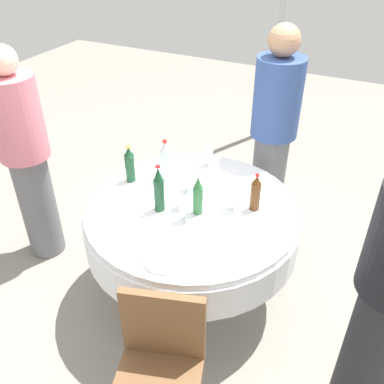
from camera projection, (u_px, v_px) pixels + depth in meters
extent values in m
plane|color=gray|center=(192.00, 289.00, 3.05)|extent=(10.00, 10.00, 0.00)
cylinder|color=white|center=(192.00, 209.00, 2.65)|extent=(1.32, 1.32, 0.04)
cylinder|color=white|center=(192.00, 225.00, 2.72)|extent=(1.35, 1.35, 0.22)
cylinder|color=slate|center=(192.00, 265.00, 2.92)|extent=(0.14, 0.14, 0.48)
cylinder|color=slate|center=(192.00, 288.00, 3.05)|extent=(0.56, 0.56, 0.03)
cylinder|color=#194728|center=(130.00, 168.00, 2.83)|extent=(0.07, 0.07, 0.20)
cone|color=#194728|center=(129.00, 151.00, 2.76)|extent=(0.06, 0.06, 0.05)
cylinder|color=gold|center=(128.00, 147.00, 2.74)|extent=(0.03, 0.03, 0.01)
cylinder|color=#2D6B38|center=(198.00, 200.00, 2.53)|extent=(0.06, 0.06, 0.18)
cone|color=#2D6B38|center=(198.00, 182.00, 2.46)|extent=(0.05, 0.05, 0.07)
cylinder|color=silver|center=(198.00, 176.00, 2.44)|extent=(0.02, 0.02, 0.01)
cylinder|color=#194728|center=(159.00, 195.00, 2.55)|extent=(0.07, 0.07, 0.21)
cone|color=#194728|center=(158.00, 174.00, 2.47)|extent=(0.06, 0.06, 0.09)
cylinder|color=red|center=(158.00, 166.00, 2.44)|extent=(0.03, 0.03, 0.01)
cylinder|color=#593314|center=(255.00, 196.00, 2.56)|extent=(0.06, 0.06, 0.19)
cone|color=#593314|center=(257.00, 180.00, 2.50)|extent=(0.06, 0.06, 0.05)
cylinder|color=red|center=(257.00, 175.00, 2.48)|extent=(0.02, 0.02, 0.01)
cylinder|color=silver|center=(166.00, 165.00, 2.83)|extent=(0.07, 0.07, 0.22)
cone|color=silver|center=(165.00, 146.00, 2.75)|extent=(0.06, 0.06, 0.06)
cylinder|color=red|center=(165.00, 141.00, 2.73)|extent=(0.03, 0.03, 0.01)
cylinder|color=white|center=(232.00, 209.00, 2.61)|extent=(0.06, 0.06, 0.00)
cylinder|color=white|center=(233.00, 203.00, 2.59)|extent=(0.01, 0.01, 0.08)
cylinder|color=white|center=(233.00, 194.00, 2.55)|extent=(0.07, 0.07, 0.06)
cylinder|color=white|center=(208.00, 164.00, 3.05)|extent=(0.06, 0.06, 0.00)
cylinder|color=white|center=(208.00, 159.00, 3.03)|extent=(0.01, 0.01, 0.08)
cylinder|color=white|center=(208.00, 150.00, 2.99)|extent=(0.07, 0.07, 0.07)
cylinder|color=gold|center=(208.00, 153.00, 3.00)|extent=(0.06, 0.06, 0.03)
cylinder|color=white|center=(184.00, 206.00, 2.63)|extent=(0.06, 0.06, 0.00)
cylinder|color=white|center=(184.00, 201.00, 2.61)|extent=(0.01, 0.01, 0.07)
cylinder|color=white|center=(183.00, 191.00, 2.57)|extent=(0.07, 0.07, 0.08)
cylinder|color=maroon|center=(183.00, 194.00, 2.58)|extent=(0.06, 0.06, 0.03)
cylinder|color=white|center=(185.00, 220.00, 2.52)|extent=(0.06, 0.06, 0.00)
cylinder|color=white|center=(185.00, 215.00, 2.50)|extent=(0.01, 0.01, 0.07)
cylinder|color=white|center=(185.00, 205.00, 2.46)|extent=(0.07, 0.07, 0.08)
cylinder|color=white|center=(216.00, 191.00, 2.76)|extent=(0.21, 0.21, 0.02)
cylinder|color=white|center=(165.00, 258.00, 2.24)|extent=(0.24, 0.24, 0.02)
cube|color=silver|center=(269.00, 229.00, 2.45)|extent=(0.02, 0.18, 0.00)
cube|color=silver|center=(114.00, 199.00, 2.70)|extent=(0.07, 0.18, 0.00)
cylinder|color=slate|center=(267.00, 184.00, 3.38)|extent=(0.26, 0.26, 0.89)
cylinder|color=#334C8C|center=(278.00, 98.00, 2.97)|extent=(0.34, 0.34, 0.57)
sphere|color=tan|center=(284.00, 40.00, 2.75)|extent=(0.22, 0.22, 0.22)
cylinder|color=#26262B|center=(369.00, 353.00, 2.10)|extent=(0.26, 0.26, 0.92)
cylinder|color=slate|center=(38.00, 205.00, 3.18)|extent=(0.26, 0.26, 0.85)
cylinder|color=#D8727F|center=(16.00, 118.00, 2.78)|extent=(0.34, 0.34, 0.57)
sphere|color=beige|center=(2.00, 60.00, 2.56)|extent=(0.19, 0.19, 0.19)
cube|color=brown|center=(163.00, 326.00, 1.99)|extent=(0.15, 0.39, 0.42)
cylinder|color=gray|center=(135.00, 377.00, 2.26)|extent=(0.03, 0.03, 0.43)
cylinder|color=#B2B5B7|center=(282.00, 18.00, 4.44)|extent=(0.07, 0.07, 2.60)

